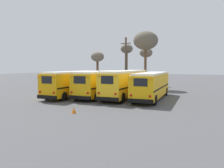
# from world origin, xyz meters

# --- Properties ---
(ground_plane) EXTENTS (160.00, 160.00, 0.00)m
(ground_plane) POSITION_xyz_m (0.00, 0.00, 0.00)
(ground_plane) COLOR #4C4C4F
(school_bus_0) EXTENTS (2.60, 10.14, 3.05)m
(school_bus_0) POSITION_xyz_m (-4.60, -1.01, 1.66)
(school_bus_0) COLOR #E5A00C
(school_bus_0) RESTS_ON ground
(school_bus_1) EXTENTS (2.91, 9.70, 3.07)m
(school_bus_1) POSITION_xyz_m (-1.53, -0.10, 1.67)
(school_bus_1) COLOR #EAAA0F
(school_bus_1) RESTS_ON ground
(school_bus_2) EXTENTS (2.71, 10.87, 3.16)m
(school_bus_2) POSITION_xyz_m (1.54, 0.56, 1.73)
(school_bus_2) COLOR yellow
(school_bus_2) RESTS_ON ground
(school_bus_3) EXTENTS (2.93, 10.38, 2.96)m
(school_bus_3) POSITION_xyz_m (4.60, 0.60, 1.62)
(school_bus_3) COLOR #EAAA0F
(school_bus_3) RESTS_ON ground
(utility_pole) EXTENTS (1.80, 0.34, 8.73)m
(utility_pole) POSITION_xyz_m (-3.32, 13.06, 4.48)
(utility_pole) COLOR brown
(utility_pole) RESTS_ON ground
(bare_tree_0) EXTENTS (3.97, 3.97, 9.29)m
(bare_tree_0) POSITION_xyz_m (0.73, 11.45, 7.69)
(bare_tree_0) COLOR brown
(bare_tree_0) RESTS_ON ground
(bare_tree_1) EXTENTS (2.42, 2.42, 8.02)m
(bare_tree_1) POSITION_xyz_m (-4.89, 17.61, 6.76)
(bare_tree_1) COLOR #473323
(bare_tree_1) RESTS_ON ground
(bare_tree_2) EXTENTS (2.43, 2.43, 6.34)m
(bare_tree_2) POSITION_xyz_m (-8.70, 12.48, 5.20)
(bare_tree_2) COLOR brown
(bare_tree_2) RESTS_ON ground
(bare_tree_3) EXTENTS (2.44, 2.44, 7.14)m
(bare_tree_3) POSITION_xyz_m (-0.79, 17.08, 6.10)
(bare_tree_3) COLOR brown
(bare_tree_3) RESTS_ON ground
(traffic_cone) EXTENTS (0.36, 0.36, 0.52)m
(traffic_cone) POSITION_xyz_m (0.94, -9.16, 0.26)
(traffic_cone) COLOR orange
(traffic_cone) RESTS_ON ground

